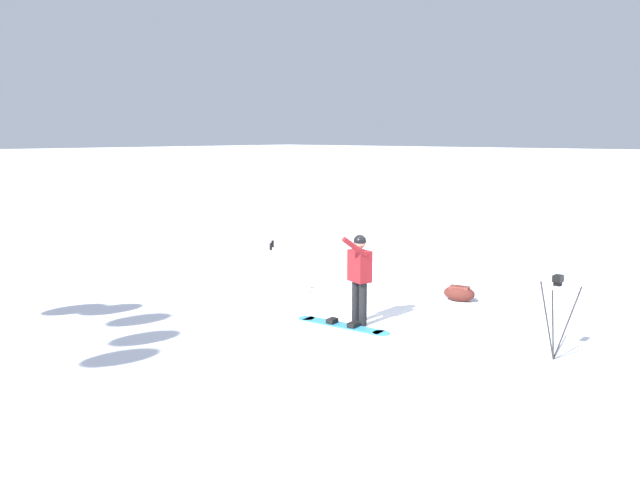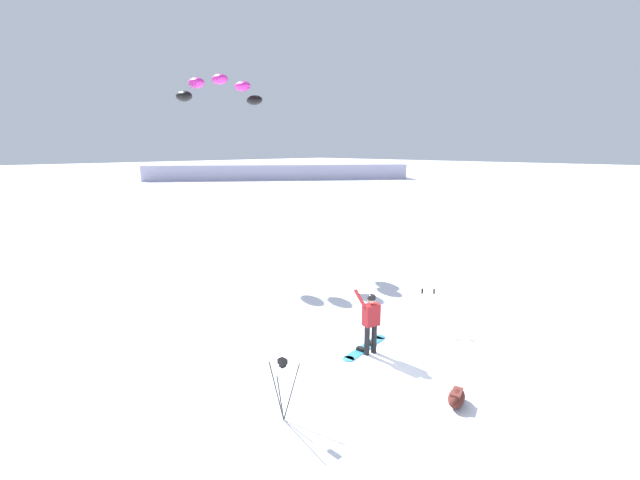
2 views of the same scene
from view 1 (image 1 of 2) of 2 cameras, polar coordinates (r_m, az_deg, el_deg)
The scene contains 6 objects.
ground_plane at distance 11.81m, azimuth 7.84°, elevation -7.29°, with size 300.00×300.00×0.00m, color white.
snowboarder at distance 11.48m, azimuth 3.44°, elevation -2.69°, with size 0.46×0.71×1.63m.
snowboard at distance 11.59m, azimuth 1.98°, elevation -7.40°, with size 1.84×0.47×0.10m.
gear_bag_large at distance 13.52m, azimuth 12.06°, elevation -4.55°, with size 0.70×0.48×0.32m.
camera_tripod at distance 10.28m, azimuth 19.97°, elevation -4.88°, with size 0.63×0.54×1.30m.
ski_poles at distance 13.24m, azimuth -4.20°, elevation -1.90°, with size 0.31×0.34×1.20m.
Camera 1 is at (-6.25, 9.45, 3.33)m, focal length 36.68 mm.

